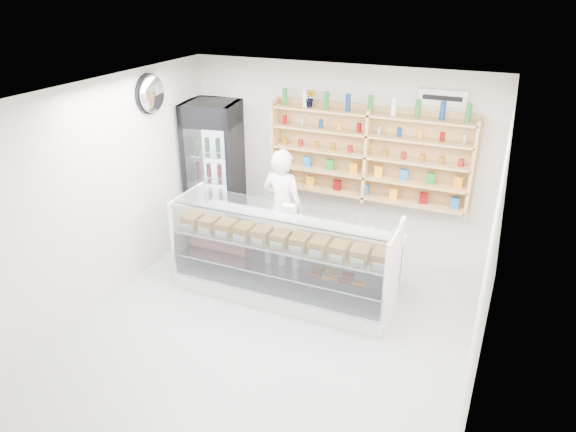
% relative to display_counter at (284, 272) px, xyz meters
% --- Properties ---
extents(room, '(5.00, 5.00, 5.00)m').
position_rel_display_counter_xyz_m(room, '(0.15, -0.92, 1.05)').
color(room, '#A7A8AC').
rests_on(room, ground).
extents(display_counter, '(2.88, 0.86, 1.25)m').
position_rel_display_counter_xyz_m(display_counter, '(0.00, 0.00, 0.00)').
color(display_counter, white).
rests_on(display_counter, floor).
extents(shop_worker, '(0.68, 0.49, 1.74)m').
position_rel_display_counter_xyz_m(shop_worker, '(-0.38, 0.83, 0.52)').
color(shop_worker, white).
rests_on(shop_worker, floor).
extents(drinks_cooler, '(0.90, 0.89, 2.19)m').
position_rel_display_counter_xyz_m(drinks_cooler, '(-1.70, 1.21, 0.75)').
color(drinks_cooler, black).
rests_on(drinks_cooler, floor).
extents(wall_shelving, '(2.84, 0.28, 1.33)m').
position_rel_display_counter_xyz_m(wall_shelving, '(0.65, 1.42, 1.25)').
color(wall_shelving, tan).
rests_on(wall_shelving, back_wall).
extents(potted_plant, '(0.16, 0.14, 0.26)m').
position_rel_display_counter_xyz_m(potted_plant, '(-0.22, 1.42, 1.98)').
color(potted_plant, '#1E6626').
rests_on(potted_plant, wall_shelving).
extents(security_mirror, '(0.15, 0.50, 0.50)m').
position_rel_display_counter_xyz_m(security_mirror, '(-2.02, 0.28, 2.10)').
color(security_mirror, silver).
rests_on(security_mirror, left_wall).
extents(wall_sign, '(0.62, 0.03, 0.20)m').
position_rel_display_counter_xyz_m(wall_sign, '(1.55, 1.55, 2.10)').
color(wall_sign, white).
rests_on(wall_sign, back_wall).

